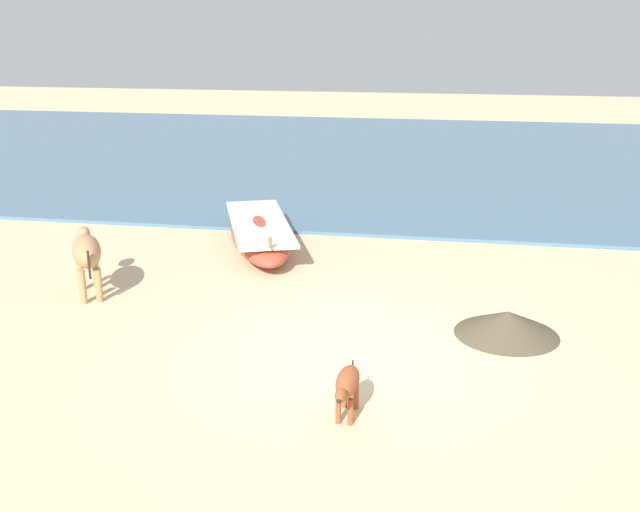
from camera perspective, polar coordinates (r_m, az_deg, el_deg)
ground at (r=10.54m, az=2.33°, el=-7.94°), size 80.00×80.00×0.00m
sea_water at (r=25.94m, az=7.22°, el=7.62°), size 60.00×20.00×0.08m
fishing_boat_1 at (r=15.50m, az=-4.71°, el=1.79°), size 2.58×4.39×0.77m
cow_adult_tan at (r=13.25m, az=-17.66°, el=0.28°), size 1.10×1.55×1.08m
calf_near_rust at (r=8.90m, az=2.12°, el=-9.92°), size 0.30×0.94×0.61m
debris_pile_1 at (r=11.57m, az=14.32°, el=-5.06°), size 2.17×2.17×0.38m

